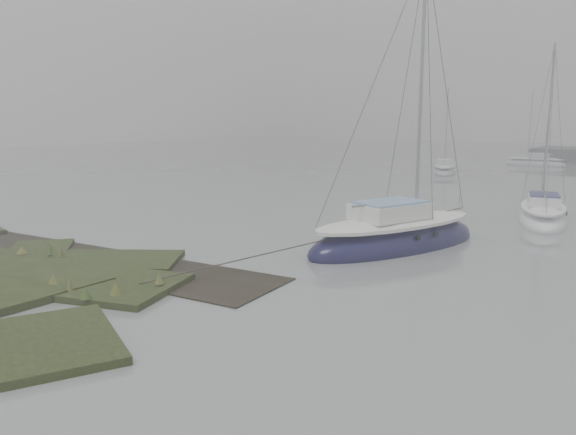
{
  "coord_description": "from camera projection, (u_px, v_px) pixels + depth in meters",
  "views": [
    {
      "loc": [
        10.93,
        -6.47,
        4.65
      ],
      "look_at": [
        1.46,
        6.5,
        1.8
      ],
      "focal_mm": 35.0,
      "sensor_mm": 36.0,
      "label": 1
    }
  ],
  "objects": [
    {
      "name": "sailboat_main",
      "position": [
        396.0,
        238.0,
        20.43
      ],
      "size": [
        5.01,
        8.3,
        11.13
      ],
      "rotation": [
        0.0,
        0.0,
        -0.33
      ],
      "color": "black",
      "rests_on": "ground"
    },
    {
      "name": "sailboat_far_c",
      "position": [
        535.0,
        163.0,
        55.58
      ],
      "size": [
        5.61,
        1.86,
        7.91
      ],
      "rotation": [
        0.0,
        0.0,
        1.57
      ],
      "color": "silver",
      "rests_on": "ground"
    },
    {
      "name": "ground",
      "position": [
        484.0,
        191.0,
        36.16
      ],
      "size": [
        160.0,
        160.0,
        0.0
      ],
      "primitive_type": "plane",
      "color": "slate",
      "rests_on": "ground"
    },
    {
      "name": "sailboat_white",
      "position": [
        542.0,
        217.0,
        25.31
      ],
      "size": [
        3.43,
        6.37,
        8.56
      ],
      "rotation": [
        0.0,
        0.0,
        0.25
      ],
      "color": "white",
      "rests_on": "ground"
    },
    {
      "name": "sailboat_far_a",
      "position": [
        444.0,
        171.0,
        47.56
      ],
      "size": [
        3.6,
        5.8,
        7.78
      ],
      "rotation": [
        0.0,
        0.0,
        0.35
      ],
      "color": "#A7ABB1",
      "rests_on": "ground"
    }
  ]
}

